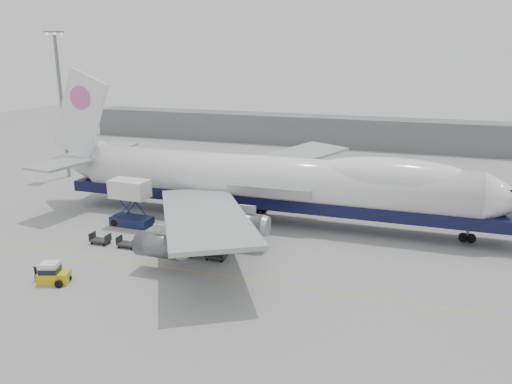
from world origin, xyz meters
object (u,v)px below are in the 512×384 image
(baggage_tug, at_px, (52,274))
(ground_worker, at_px, (36,274))
(catering_truck, at_px, (131,200))
(airliner, at_px, (274,181))

(baggage_tug, height_order, ground_worker, baggage_tug)
(catering_truck, xyz_separation_m, ground_worker, (-0.06, -17.52, -2.66))
(airliner, bearing_deg, baggage_tug, -121.84)
(baggage_tug, distance_m, ground_worker, 1.89)
(catering_truck, bearing_deg, ground_worker, -88.45)
(airliner, xyz_separation_m, ground_worker, (-17.31, -25.01, -4.83))
(catering_truck, distance_m, ground_worker, 17.72)
(airliner, distance_m, catering_truck, 18.92)
(ground_worker, bearing_deg, catering_truck, -8.65)
(airliner, height_order, baggage_tug, airliner)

